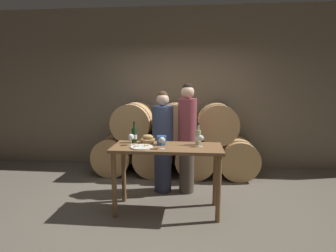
# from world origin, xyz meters

# --- Properties ---
(ground_plane) EXTENTS (10.00, 10.00, 0.00)m
(ground_plane) POSITION_xyz_m (0.00, 0.00, 0.00)
(ground_plane) COLOR #665E51
(stone_wall_back) EXTENTS (10.00, 0.12, 3.20)m
(stone_wall_back) POSITION_xyz_m (0.00, 2.06, 1.60)
(stone_wall_back) COLOR #7F705B
(stone_wall_back) RESTS_ON ground_plane
(barrel_stack) EXTENTS (3.06, 0.84, 1.37)m
(barrel_stack) POSITION_xyz_m (-0.00, 1.52, 0.63)
(barrel_stack) COLOR tan
(barrel_stack) RESTS_ON ground_plane
(tasting_table) EXTENTS (1.44, 0.58, 0.91)m
(tasting_table) POSITION_xyz_m (0.00, 0.00, 0.75)
(tasting_table) COLOR brown
(tasting_table) RESTS_ON ground_plane
(person_left) EXTENTS (0.33, 0.33, 1.61)m
(person_left) POSITION_xyz_m (-0.13, 0.66, 0.82)
(person_left) COLOR #2D334C
(person_left) RESTS_ON ground_plane
(person_right) EXTENTS (0.29, 0.29, 1.73)m
(person_right) POSITION_xyz_m (0.25, 0.66, 0.91)
(person_right) COLOR #4C4238
(person_right) RESTS_ON ground_plane
(wine_bottle_red) EXTENTS (0.07, 0.07, 0.30)m
(wine_bottle_red) POSITION_xyz_m (-0.48, 0.17, 1.01)
(wine_bottle_red) COLOR #193819
(wine_bottle_red) RESTS_ON tasting_table
(wine_bottle_white) EXTENTS (0.07, 0.07, 0.30)m
(wine_bottle_white) POSITION_xyz_m (0.41, 0.12, 1.01)
(wine_bottle_white) COLOR #ADBC7F
(wine_bottle_white) RESTS_ON tasting_table
(blue_crock) EXTENTS (0.13, 0.13, 0.12)m
(blue_crock) POSITION_xyz_m (-0.08, 0.08, 0.98)
(blue_crock) COLOR #335693
(blue_crock) RESTS_ON tasting_table
(bread_basket) EXTENTS (0.20, 0.20, 0.12)m
(bread_basket) POSITION_xyz_m (-0.29, 0.17, 0.95)
(bread_basket) COLOR olive
(bread_basket) RESTS_ON tasting_table
(cheese_plate) EXTENTS (0.29, 0.29, 0.04)m
(cheese_plate) POSITION_xyz_m (-0.32, -0.10, 0.92)
(cheese_plate) COLOR white
(cheese_plate) RESTS_ON tasting_table
(wine_glass_far_left) EXTENTS (0.08, 0.08, 0.15)m
(wine_glass_far_left) POSITION_xyz_m (-0.49, 0.02, 1.02)
(wine_glass_far_left) COLOR white
(wine_glass_far_left) RESTS_ON tasting_table
(wine_glass_left) EXTENTS (0.08, 0.08, 0.15)m
(wine_glass_left) POSITION_xyz_m (-0.05, -0.14, 1.02)
(wine_glass_left) COLOR white
(wine_glass_left) RESTS_ON tasting_table
(wine_glass_center) EXTENTS (0.08, 0.08, 0.15)m
(wine_glass_center) POSITION_xyz_m (0.44, 0.02, 1.02)
(wine_glass_center) COLOR white
(wine_glass_center) RESTS_ON tasting_table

